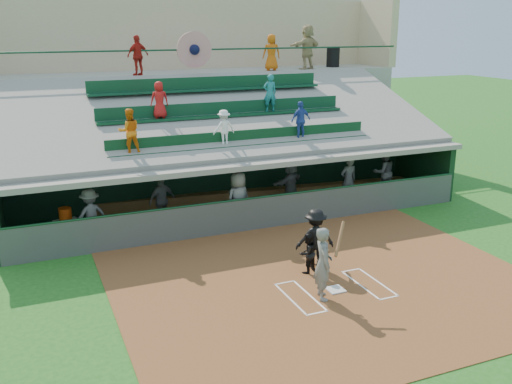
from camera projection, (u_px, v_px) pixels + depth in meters
name	position (u px, v px, depth m)	size (l,w,h in m)	color
ground	(335.00, 291.00, 14.74)	(100.00, 100.00, 0.00)	#1D5718
dirt_slab	(326.00, 283.00, 15.18)	(11.00, 9.00, 0.02)	brown
home_plate	(335.00, 289.00, 14.73)	(0.43, 0.43, 0.03)	silver
batters_box_chalk	(335.00, 290.00, 14.73)	(2.65, 1.85, 0.01)	white
dugout_floor	(241.00, 213.00, 20.70)	(16.00, 3.50, 0.04)	#99968B
concourse_slab	(187.00, 123.00, 26.03)	(20.00, 3.00, 4.60)	gray
grandstand	(207.00, 135.00, 23.39)	(20.40, 10.40, 7.80)	#4A4E4A
batter_at_plate	(323.00, 263.00, 14.06)	(0.93, 0.81, 1.95)	#585A55
catcher	(307.00, 253.00, 15.64)	(0.55, 0.43, 1.13)	black
home_umpire	(315.00, 238.00, 15.94)	(1.10, 0.63, 1.70)	black
dugout_bench	(225.00, 198.00, 21.71)	(15.22, 0.46, 0.46)	brown
white_table	(67.00, 230.00, 18.07)	(0.72, 0.54, 0.63)	silver
water_cooler	(65.00, 214.00, 17.95)	(0.40, 0.40, 0.40)	#D6470C
dugout_player_a	(90.00, 215.00, 17.83)	(1.09, 0.63, 1.69)	#5E615C
dugout_player_b	(162.00, 200.00, 19.27)	(1.02, 0.42, 1.74)	#535450
dugout_player_c	(238.00, 200.00, 19.03)	(0.93, 0.60, 1.90)	#585A55
dugout_player_d	(290.00, 183.00, 21.35)	(1.62, 0.52, 1.75)	#5F625D
dugout_player_e	(348.00, 180.00, 21.48)	(0.67, 0.44, 1.85)	#535550
dugout_player_f	(384.00, 172.00, 22.55)	(0.93, 0.72, 1.91)	#52544F
trash_bin	(333.00, 57.00, 27.90)	(0.64, 0.64, 0.96)	black
concourse_staff_a	(138.00, 56.00, 22.95)	(0.95, 0.39, 1.61)	#B11C14
concourse_staff_b	(271.00, 52.00, 25.62)	(0.78, 0.51, 1.60)	#D0590C
concourse_staff_c	(307.00, 47.00, 26.34)	(1.87, 0.60, 2.02)	tan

